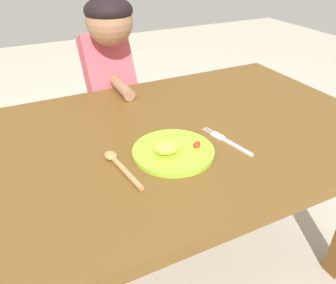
{
  "coord_description": "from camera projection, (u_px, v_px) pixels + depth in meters",
  "views": [
    {
      "loc": [
        -0.42,
        -0.86,
        1.22
      ],
      "look_at": [
        -0.04,
        -0.09,
        0.69
      ],
      "focal_mm": 35.29,
      "sensor_mm": 36.0,
      "label": 1
    }
  ],
  "objects": [
    {
      "name": "fork",
      "position": [
        227.0,
        141.0,
        1.04
      ],
      "size": [
        0.06,
        0.21,
        0.01
      ],
      "rotation": [
        0.0,
        0.0,
        1.78
      ],
      "color": "silver",
      "rests_on": "dining_table"
    },
    {
      "name": "spoon",
      "position": [
        120.0,
        165.0,
        0.92
      ],
      "size": [
        0.05,
        0.21,
        0.02
      ],
      "rotation": [
        0.0,
        0.0,
        1.71
      ],
      "color": "tan",
      "rests_on": "dining_table"
    },
    {
      "name": "plate",
      "position": [
        172.0,
        151.0,
        0.98
      ],
      "size": [
        0.25,
        0.25,
        0.05
      ],
      "color": "#96CB32",
      "rests_on": "dining_table"
    },
    {
      "name": "dining_table",
      "position": [
        169.0,
        152.0,
        1.14
      ],
      "size": [
        1.46,
        0.89,
        0.67
      ],
      "color": "brown",
      "rests_on": "ground_plane"
    },
    {
      "name": "person",
      "position": [
        111.0,
        95.0,
        1.56
      ],
      "size": [
        0.21,
        0.41,
        1.03
      ],
      "rotation": [
        0.0,
        0.0,
        3.14
      ],
      "color": "#464870",
      "rests_on": "ground_plane"
    },
    {
      "name": "ground_plane",
      "position": [
        168.0,
        264.0,
        1.45
      ],
      "size": [
        8.0,
        8.0,
        0.0
      ],
      "primitive_type": "plane",
      "color": "beige"
    }
  ]
}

